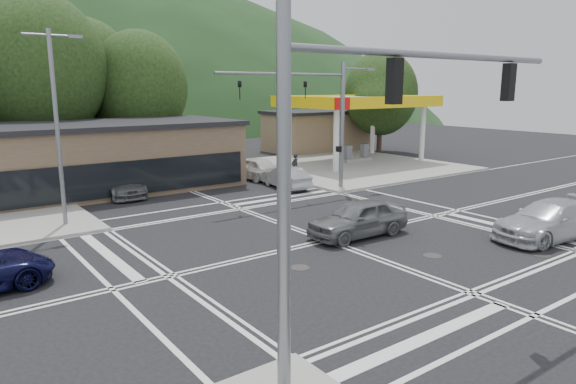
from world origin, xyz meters
TOP-DOWN VIEW (x-y plane):
  - ground at (0.00, 0.00)m, footprint 120.00×120.00m
  - sidewalk_ne at (15.00, 15.00)m, footprint 16.00×16.00m
  - gas_station_canopy at (16.99, 15.99)m, footprint 12.32×8.34m
  - convenience_store at (20.00, 25.00)m, footprint 10.00×6.00m
  - commercial_row at (-8.00, 17.00)m, footprint 24.00×8.00m
  - hill_north at (0.00, 90.00)m, footprint 252.00×126.00m
  - tree_n_b at (-6.00, 24.00)m, footprint 9.00×9.00m
  - tree_n_c at (1.00, 24.00)m, footprint 7.60×7.60m
  - tree_n_e at (-2.00, 28.00)m, footprint 8.40×8.40m
  - tree_ne at (24.00, 20.00)m, footprint 7.20×7.20m
  - streetlight_nw at (-8.44, 9.00)m, footprint 2.50×0.25m
  - signal_mast_ne at (6.95, 8.20)m, footprint 11.65×0.30m
  - signal_mast_sw at (-6.39, -8.20)m, footprint 9.14×0.28m
  - car_grey_center at (1.52, -0.30)m, footprint 4.83×2.05m
  - car_silver_east at (8.00, -5.50)m, footprint 5.96×3.12m
  - car_queue_a at (5.44, 10.48)m, footprint 1.90×4.37m
  - car_queue_b at (5.50, 14.58)m, footprint 2.67×5.00m
  - car_northbound at (-4.11, 14.49)m, footprint 2.17×5.16m
  - pedestrian at (7.50, 12.21)m, footprint 0.72×0.55m

SIDE VIEW (x-z plane):
  - ground at x=0.00m, z-range 0.00..0.00m
  - hill_north at x=0.00m, z-range -70.00..70.00m
  - sidewalk_ne at x=15.00m, z-range 0.00..0.15m
  - car_queue_a at x=5.44m, z-range 0.00..1.40m
  - car_northbound at x=-4.11m, z-range 0.00..1.49m
  - car_queue_b at x=5.50m, z-range 0.00..1.62m
  - car_grey_center at x=1.52m, z-range 0.00..1.63m
  - car_silver_east at x=8.00m, z-range 0.00..1.65m
  - pedestrian at x=7.50m, z-range 0.15..1.91m
  - convenience_store at x=20.00m, z-range 0.00..3.80m
  - commercial_row at x=-8.00m, z-range 0.00..4.00m
  - gas_station_canopy at x=16.99m, z-range 2.17..7.92m
  - streetlight_nw at x=-8.44m, z-range 0.55..9.55m
  - signal_mast_ne at x=6.95m, z-range 1.07..9.07m
  - signal_mast_sw at x=-6.39m, z-range 1.12..9.12m
  - tree_ne at x=24.00m, z-range 0.85..10.84m
  - tree_n_c at x=1.00m, z-range 1.06..11.93m
  - tree_n_e at x=-2.00m, z-range 1.15..13.13m
  - tree_n_b at x=-6.00m, z-range 1.30..14.28m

